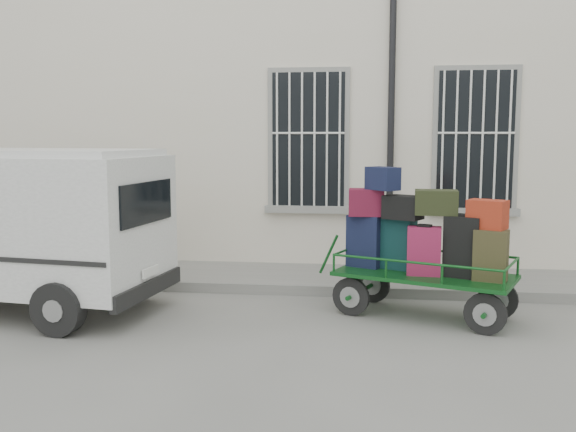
# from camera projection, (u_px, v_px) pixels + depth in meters

# --- Properties ---
(ground) EXTENTS (80.00, 80.00, 0.00)m
(ground) POSITION_uv_depth(u_px,v_px,m) (318.00, 324.00, 7.95)
(ground) COLOR slate
(ground) RESTS_ON ground
(building) EXTENTS (24.00, 5.15, 6.00)m
(building) POSITION_uv_depth(u_px,v_px,m) (340.00, 102.00, 12.99)
(building) COLOR beige
(building) RESTS_ON ground
(sidewalk) EXTENTS (24.00, 1.70, 0.15)m
(sidewalk) POSITION_uv_depth(u_px,v_px,m) (329.00, 279.00, 10.10)
(sidewalk) COLOR slate
(sidewalk) RESTS_ON ground
(luggage_cart) EXTENTS (2.60, 1.74, 1.92)m
(luggage_cart) POSITION_uv_depth(u_px,v_px,m) (421.00, 245.00, 8.16)
(luggage_cart) COLOR black
(luggage_cart) RESTS_ON ground
(van) EXTENTS (4.45, 2.37, 2.14)m
(van) POSITION_uv_depth(u_px,v_px,m) (3.00, 218.00, 8.50)
(van) COLOR silver
(van) RESTS_ON ground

